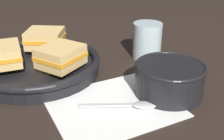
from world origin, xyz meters
name	(u,v)px	position (x,y,z in m)	size (l,w,h in m)	color
ground_plane	(129,86)	(0.00, 0.00, 0.00)	(4.00, 4.00, 0.00)	black
napkin	(113,105)	(-0.08, -0.04, 0.00)	(0.28, 0.25, 0.00)	white
soup_bowl	(169,77)	(0.04, -0.08, 0.04)	(0.15, 0.15, 0.07)	black
spoon	(134,105)	(-0.06, -0.08, 0.01)	(0.14, 0.11, 0.01)	#B7B7BC
skillet	(38,65)	(-0.14, 0.19, 0.02)	(0.31, 0.31, 0.04)	black
sandwich_near_left	(2,55)	(-0.21, 0.21, 0.06)	(0.11, 0.12, 0.05)	#DBB26B
sandwich_near_right	(61,56)	(-0.11, 0.12, 0.06)	(0.12, 0.11, 0.05)	#DBB26B
sandwich_far_left	(45,38)	(-0.08, 0.25, 0.06)	(0.13, 0.13, 0.05)	#DBB26B
drinking_glass	(147,41)	(0.15, 0.10, 0.05)	(0.08, 0.08, 0.10)	silver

